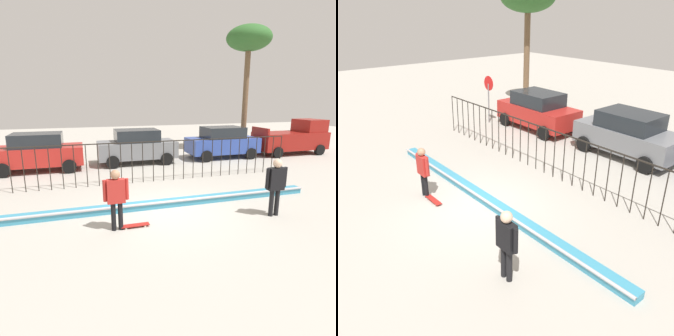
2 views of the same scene
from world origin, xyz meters
TOP-DOWN VIEW (x-y plane):
  - ground_plane at (0.00, 0.00)m, footprint 60.00×60.00m
  - bowl_coping_ledge at (0.00, 0.41)m, footprint 11.00×0.40m
  - perimeter_fence at (-0.00, 3.48)m, footprint 14.04×0.04m
  - skateboarder at (-1.66, -0.89)m, footprint 0.69×0.26m
  - skateboard at (-1.16, -0.87)m, footprint 0.80×0.20m
  - camera_operator at (3.11, -1.29)m, footprint 0.73×0.27m
  - parked_car_red at (-4.58, 7.02)m, footprint 4.30×2.12m
  - parked_car_gray at (0.49, 7.34)m, footprint 4.30×2.12m
  - parked_car_blue at (5.80, 7.37)m, footprint 4.30×2.12m
  - pickup_truck at (10.88, 7.22)m, footprint 4.70×2.12m
  - palm_tree_tall at (8.37, 9.23)m, footprint 2.92×2.92m

SIDE VIEW (x-z plane):
  - ground_plane at x=0.00m, z-range 0.00..0.00m
  - skateboard at x=-1.16m, z-range 0.02..0.10m
  - bowl_coping_ledge at x=0.00m, z-range -0.01..0.25m
  - parked_car_red at x=-4.58m, z-range 0.02..1.92m
  - parked_car_gray at x=0.49m, z-range 0.02..1.92m
  - parked_car_blue at x=5.80m, z-range 0.02..1.92m
  - skateboarder at x=-1.66m, z-range 0.17..1.88m
  - pickup_truck at x=10.88m, z-range -0.08..2.16m
  - camera_operator at x=3.11m, z-range 0.18..1.98m
  - perimeter_fence at x=0.00m, z-range 0.21..1.99m
  - palm_tree_tall at x=8.37m, z-range 3.05..11.24m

